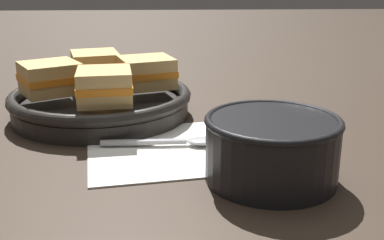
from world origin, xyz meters
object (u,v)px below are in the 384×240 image
object	(u,v)px
sandwich_near_left	(53,78)
sandwich_far_right	(98,66)
spoon	(193,141)
skillet	(104,103)
sandwich_near_right	(108,86)
soup_bowl	(276,145)
sandwich_far_left	(149,72)

from	to	relation	value
sandwich_near_left	sandwich_far_right	size ratio (longest dim) A/B	1.11
spoon	sandwich_far_right	world-z (taller)	sandwich_far_right
skillet	sandwich_far_right	distance (m)	0.08
sandwich_near_right	soup_bowl	bearing A→B (deg)	-40.90
soup_bowl	sandwich_near_right	size ratio (longest dim) A/B	1.65
sandwich_near_right	spoon	bearing A→B (deg)	-31.55
soup_bowl	spoon	distance (m)	0.14
soup_bowl	sandwich_near_left	size ratio (longest dim) A/B	1.36
skillet	spoon	bearing A→B (deg)	-47.08
sandwich_far_left	sandwich_near_right	bearing A→B (deg)	-121.82
skillet	sandwich_near_right	world-z (taller)	sandwich_near_right
sandwich_far_right	soup_bowl	bearing A→B (deg)	-53.49
soup_bowl	sandwich_far_right	xyz separation A→B (m)	(-0.23, 0.31, 0.02)
sandwich_near_left	soup_bowl	bearing A→B (deg)	-38.36
skillet	sandwich_near_left	xyz separation A→B (m)	(-0.07, -0.02, 0.04)
soup_bowl	sandwich_far_left	size ratio (longest dim) A/B	1.47
spoon	sandwich_near_right	bearing A→B (deg)	148.00
sandwich_near_left	sandwich_near_right	xyz separation A→B (m)	(0.09, -0.05, 0.00)
skillet	sandwich_far_right	world-z (taller)	sandwich_far_right
sandwich_near_right	sandwich_far_left	xyz separation A→B (m)	(0.05, 0.09, 0.00)
spoon	sandwich_near_right	world-z (taller)	sandwich_near_right
skillet	sandwich_near_left	size ratio (longest dim) A/B	2.59
skillet	sandwich_far_left	size ratio (longest dim) A/B	2.78
sandwich_near_left	sandwich_far_right	xyz separation A→B (m)	(0.05, 0.09, 0.00)
sandwich_near_left	sandwich_near_right	size ratio (longest dim) A/B	1.21
sandwich_far_left	sandwich_far_right	size ratio (longest dim) A/B	1.03
spoon	sandwich_far_right	size ratio (longest dim) A/B	1.67
skillet	sandwich_near_right	size ratio (longest dim) A/B	3.13
skillet	sandwich_far_left	distance (m)	0.08
sandwich_near_right	sandwich_far_right	xyz separation A→B (m)	(-0.03, 0.14, 0.00)
soup_bowl	sandwich_far_right	distance (m)	0.39
skillet	sandwich_near_right	xyz separation A→B (m)	(0.02, -0.07, 0.04)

